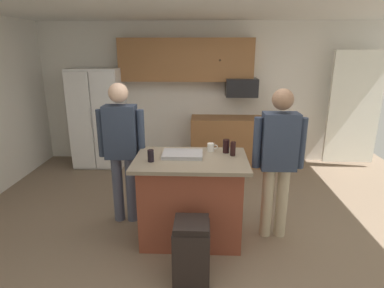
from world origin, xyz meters
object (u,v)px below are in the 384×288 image
kitchen_island (191,198)px  microwave_over_range (241,87)px  trash_bin (191,250)px  refrigerator (99,118)px  glass_short_whisky (233,149)px  serving_tray (183,154)px  person_guest_right (278,155)px  glass_dark_ale (226,146)px  glass_stout_tall (151,156)px  person_guest_by_door (122,144)px  mug_blue_stoneware (211,147)px

kitchen_island → microwave_over_range: bearing=72.4°
trash_bin → refrigerator: bearing=120.6°
glass_short_whisky → serving_tray: glass_short_whisky is taller
refrigerator → microwave_over_range: 2.66m
person_guest_right → glass_short_whisky: person_guest_right is taller
refrigerator → kitchen_island: size_ratio=1.45×
microwave_over_range → glass_dark_ale: size_ratio=3.62×
refrigerator → glass_short_whisky: bearing=-45.4°
serving_tray → trash_bin: 1.04m
person_guest_right → glass_stout_tall: 1.39m
glass_stout_tall → serving_tray: (0.32, 0.19, -0.04)m
person_guest_right → glass_dark_ale: bearing=-17.9°
microwave_over_range → serving_tray: microwave_over_range is taller
person_guest_right → glass_short_whisky: size_ratio=10.87×
microwave_over_range → kitchen_island: 2.82m
kitchen_island → person_guest_right: (0.96, 0.08, 0.51)m
person_guest_by_door → serving_tray: bearing=2.0°
person_guest_right → glass_dark_ale: 0.58m
trash_bin → kitchen_island: bearing=92.9°
refrigerator → mug_blue_stoneware: size_ratio=14.79×
microwave_over_range → person_guest_right: (0.16, -2.44, -0.45)m
mug_blue_stoneware → glass_dark_ale: size_ratio=0.78×
glass_short_whisky → glass_stout_tall: glass_short_whisky is taller
refrigerator → microwave_over_range: size_ratio=3.20×
person_guest_by_door → refrigerator: bearing=137.8°
kitchen_island → glass_stout_tall: glass_stout_tall is taller
person_guest_right → person_guest_by_door: (-1.81, 0.28, 0.01)m
refrigerator → mug_blue_stoneware: refrigerator is taller
glass_short_whisky → trash_bin: size_ratio=0.26×
refrigerator → glass_short_whisky: size_ratio=11.26×
glass_short_whisky → glass_dark_ale: 0.12m
microwave_over_range → trash_bin: size_ratio=0.92×
person_guest_by_door → glass_stout_tall: bearing=-25.0°
microwave_over_range → serving_tray: 2.65m
refrigerator → person_guest_by_door: size_ratio=1.02×
refrigerator → person_guest_right: size_ratio=1.04×
person_guest_right → person_guest_by_door: 1.83m
mug_blue_stoneware → glass_short_whisky: bearing=-30.7°
mug_blue_stoneware → person_guest_right: bearing=-13.1°
refrigerator → kitchen_island: 3.03m
person_guest_by_door → microwave_over_range: bearing=75.6°
person_guest_by_door → trash_bin: size_ratio=2.87×
microwave_over_range → glass_short_whisky: bearing=-98.0°
glass_stout_tall → refrigerator: bearing=118.7°
refrigerator → person_guest_by_door: (0.95, -2.05, 0.12)m
kitchen_island → glass_stout_tall: 0.70m
kitchen_island → serving_tray: 0.52m
person_guest_right → glass_short_whisky: bearing=-8.4°
person_guest_by_door → mug_blue_stoneware: bearing=17.4°
kitchen_island → glass_short_whisky: (0.46, 0.11, 0.56)m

